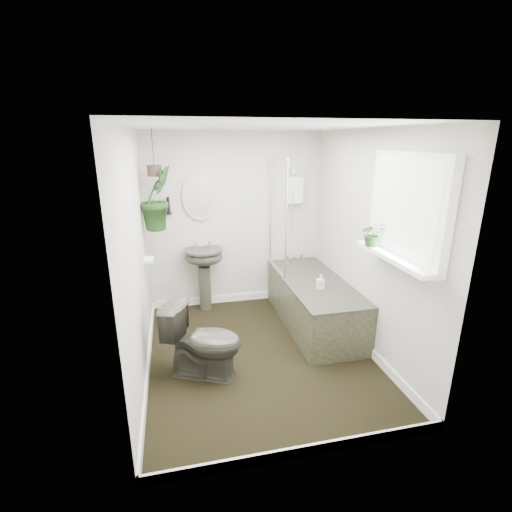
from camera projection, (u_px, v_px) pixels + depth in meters
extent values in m
cube|color=black|center=(259.00, 354.00, 3.97)|extent=(2.30, 2.80, 0.02)
cube|color=white|center=(260.00, 125.00, 3.27)|extent=(2.30, 2.80, 0.02)
cube|color=silver|center=(235.00, 221.00, 4.93)|extent=(2.30, 0.02, 2.30)
cube|color=silver|center=(311.00, 314.00, 2.31)|extent=(2.30, 0.02, 2.30)
cube|color=silver|center=(136.00, 259.00, 3.38)|extent=(0.02, 2.80, 2.30)
cube|color=silver|center=(367.00, 244.00, 3.87)|extent=(0.02, 2.80, 2.30)
cube|color=white|center=(259.00, 349.00, 3.95)|extent=(2.30, 2.80, 0.10)
cube|color=white|center=(295.00, 190.00, 4.92)|extent=(0.20, 0.10, 0.35)
ellipsoid|color=#CCB38F|center=(200.00, 196.00, 4.70)|extent=(0.46, 0.03, 0.62)
cylinder|color=black|center=(169.00, 205.00, 4.63)|extent=(0.04, 0.04, 0.22)
cylinder|color=white|center=(149.00, 261.00, 4.12)|extent=(0.11, 0.11, 0.11)
cube|color=white|center=(408.00, 208.00, 3.05)|extent=(0.08, 1.00, 0.90)
cube|color=white|center=(394.00, 257.00, 3.16)|extent=(0.18, 1.00, 0.04)
cube|color=white|center=(403.00, 208.00, 3.04)|extent=(0.01, 0.86, 0.76)
imported|color=#32322A|center=(203.00, 341.00, 3.51)|extent=(0.83, 0.67, 0.74)
imported|color=black|center=(372.00, 234.00, 3.39)|extent=(0.24, 0.22, 0.23)
imported|color=black|center=(157.00, 198.00, 4.19)|extent=(0.51, 0.50, 0.73)
imported|color=black|center=(320.00, 282.00, 4.15)|extent=(0.08, 0.08, 0.17)
cylinder|color=#332721|center=(154.00, 171.00, 4.09)|extent=(0.16, 0.16, 0.12)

